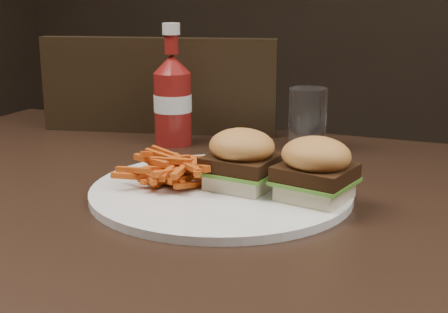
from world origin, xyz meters
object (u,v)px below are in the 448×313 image
at_px(chair_far, 186,245).
at_px(ketchup_bottle, 173,110).
at_px(tumbler, 308,118).
at_px(plate, 221,191).
at_px(dining_table, 200,204).

xyz_separation_m(chair_far, ketchup_bottle, (0.11, -0.28, 0.38)).
bearing_deg(tumbler, plate, -98.87).
xyz_separation_m(ketchup_bottle, tumbler, (0.23, 0.05, -0.01)).
relative_size(dining_table, plate, 3.51).
relative_size(plate, tumbler, 3.46).
distance_m(plate, ketchup_bottle, 0.30).
relative_size(chair_far, ketchup_bottle, 3.62).
xyz_separation_m(dining_table, ketchup_bottle, (-0.15, 0.22, 0.08)).
xyz_separation_m(dining_table, chair_far, (-0.26, 0.50, -0.30)).
distance_m(dining_table, tumbler, 0.29).
relative_size(dining_table, tumbler, 12.15).
relative_size(plate, ketchup_bottle, 2.67).
height_order(ketchup_bottle, tumbler, ketchup_bottle).
bearing_deg(plate, tumbler, 81.13).
xyz_separation_m(chair_far, tumbler, (0.34, -0.23, 0.38)).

